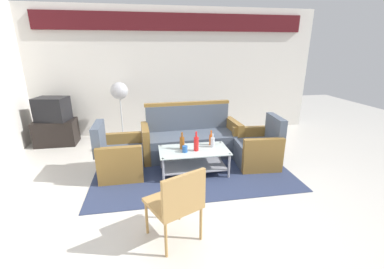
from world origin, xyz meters
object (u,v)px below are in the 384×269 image
at_px(bottle_clear, 213,142).
at_px(television, 52,109).
at_px(armchair_right, 258,149).
at_px(coffee_table, 194,158).
at_px(wicker_chair, 177,201).
at_px(bottle_orange, 211,139).
at_px(tv_stand, 56,132).
at_px(bottle_red, 196,143).
at_px(cup, 185,149).
at_px(bottle_brown, 182,143).
at_px(armchair_left, 119,158).
at_px(pedestal_fan, 120,94).
at_px(couch, 191,139).

height_order(bottle_clear, television, television).
distance_m(armchair_right, bottle_clear, 0.86).
height_order(coffee_table, wicker_chair, wicker_chair).
distance_m(bottle_orange, tv_stand, 3.37).
bearing_deg(bottle_red, bottle_clear, 20.82).
distance_m(cup, wicker_chair, 1.47).
relative_size(coffee_table, wicker_chair, 1.31).
distance_m(bottle_brown, bottle_red, 0.24).
height_order(bottle_red, bottle_clear, bottle_red).
height_order(armchair_left, bottle_clear, armchair_left).
relative_size(armchair_right, bottle_red, 2.69).
bearing_deg(bottle_clear, pedestal_fan, 131.20).
xyz_separation_m(bottle_brown, bottle_orange, (0.50, 0.10, -0.01)).
relative_size(couch, coffee_table, 1.67).
distance_m(armchair_left, bottle_red, 1.25).
xyz_separation_m(television, pedestal_fan, (1.35, 0.05, 0.25)).
height_order(tv_stand, television, television).
bearing_deg(cup, television, 142.31).
bearing_deg(bottle_red, bottle_orange, 35.72).
height_order(armchair_left, coffee_table, armchair_left).
relative_size(cup, pedestal_fan, 0.08).
xyz_separation_m(bottle_red, cup, (-0.18, -0.03, -0.07)).
distance_m(couch, wicker_chair, 2.35).
height_order(bottle_brown, tv_stand, bottle_brown).
distance_m(couch, coffee_table, 0.78).
distance_m(bottle_brown, bottle_clear, 0.50).
height_order(armchair_right, tv_stand, armchair_right).
bearing_deg(television, cup, 154.76).
xyz_separation_m(couch, bottle_brown, (-0.26, -0.71, 0.20)).
height_order(couch, armchair_left, couch).
bearing_deg(bottle_orange, couch, 111.31).
xyz_separation_m(bottle_red, bottle_clear, (0.29, 0.11, -0.03)).
bearing_deg(couch, armchair_left, 22.81).
distance_m(couch, television, 2.92).
bearing_deg(bottle_brown, armchair_right, 3.02).
bearing_deg(coffee_table, tv_stand, 145.10).
height_order(couch, coffee_table, couch).
distance_m(armchair_left, television, 2.23).
bearing_deg(armchair_left, tv_stand, -139.59).
xyz_separation_m(bottle_brown, cup, (0.02, -0.14, -0.06)).
bearing_deg(tv_stand, wicker_chair, -57.02).
relative_size(tv_stand, pedestal_fan, 0.63).
bearing_deg(coffee_table, armchair_left, 171.61).
height_order(bottle_orange, pedestal_fan, pedestal_fan).
distance_m(cup, pedestal_fan, 2.30).
bearing_deg(bottle_orange, bottle_red, -144.28).
height_order(armchair_right, television, television).
bearing_deg(bottle_red, pedestal_fan, 123.86).
height_order(armchair_right, cup, armchair_right).
xyz_separation_m(armchair_left, coffee_table, (1.18, -0.17, -0.02)).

